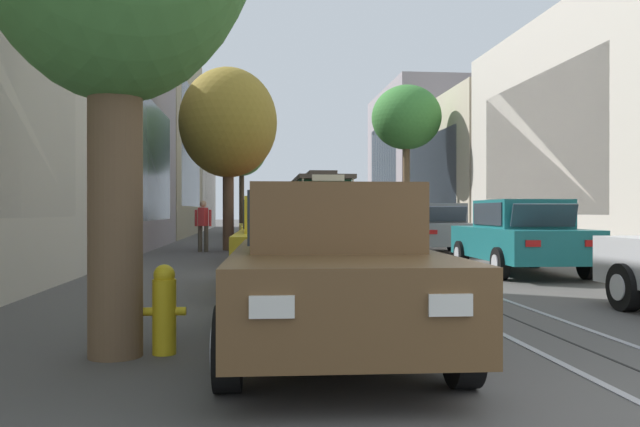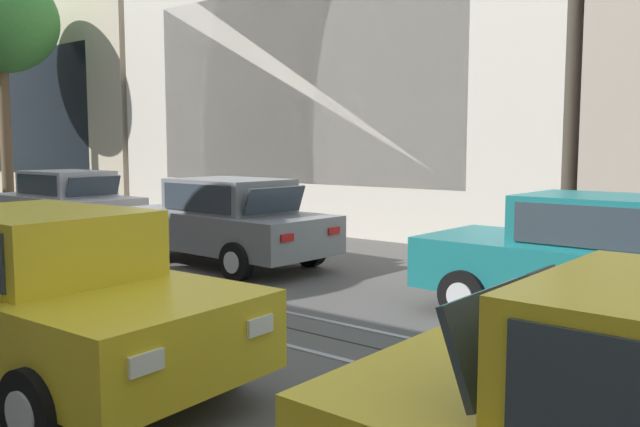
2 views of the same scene
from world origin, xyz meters
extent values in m
cube|color=beige|center=(8.82, 19.03, 4.11)|extent=(4.18, 13.72, 8.23)
cube|color=#2D3842|center=(6.75, 19.03, 3.70)|extent=(0.04, 9.81, 4.94)
cube|color=#BCAD93|center=(9.49, 33.05, 3.81)|extent=(5.53, 13.72, 7.63)
cube|color=#2D3842|center=(6.75, 33.05, 3.43)|extent=(0.04, 9.81, 4.58)
cube|color=#2D3842|center=(-2.59, 9.22, 1.26)|extent=(1.30, 0.22, 0.45)
cube|color=#B21414|center=(-2.01, 10.04, 0.75)|extent=(0.28, 0.05, 0.12)
cube|color=#B21414|center=(-3.13, 10.06, 0.75)|extent=(0.28, 0.05, 0.12)
cube|color=gold|center=(-2.70, 13.67, 0.65)|extent=(1.97, 4.37, 0.66)
cube|color=gold|center=(-2.71, 13.82, 1.28)|extent=(1.56, 2.12, 0.60)
cube|color=#2D3842|center=(-2.67, 12.98, 1.26)|extent=(1.34, 0.27, 0.47)
cube|color=#2D3842|center=(-1.96, 13.85, 1.28)|extent=(0.10, 1.81, 0.47)
cube|color=white|center=(-2.06, 11.53, 0.75)|extent=(0.28, 0.05, 0.14)
cube|color=white|center=(-3.17, 11.49, 0.75)|extent=(0.28, 0.05, 0.14)
cylinder|color=black|center=(-1.77, 12.37, 0.32)|extent=(0.22, 0.65, 0.64)
cylinder|color=silver|center=(-1.66, 12.38, 0.32)|extent=(0.03, 0.35, 0.35)
cylinder|color=black|center=(-3.53, 12.31, 0.32)|extent=(0.22, 0.65, 0.64)
cylinder|color=silver|center=(-3.64, 12.30, 0.32)|extent=(0.03, 0.35, 0.35)
cylinder|color=black|center=(-1.87, 15.04, 0.32)|extent=(0.22, 0.65, 0.64)
cylinder|color=silver|center=(-1.76, 15.04, 0.32)|extent=(0.03, 0.35, 0.35)
cube|color=white|center=(-1.83, 16.38, 0.75)|extent=(0.28, 0.05, 0.14)
cylinder|color=silver|center=(-1.44, 17.23, 0.32)|extent=(0.04, 0.35, 0.35)
cube|color=#196B70|center=(2.46, 10.24, 0.65)|extent=(1.94, 4.36, 0.66)
cube|color=#196B70|center=(2.46, 10.09, 1.28)|extent=(1.54, 2.11, 0.60)
cube|color=#2D3842|center=(2.48, 10.93, 1.26)|extent=(1.34, 0.26, 0.47)
cube|color=#2D3842|center=(1.71, 10.11, 1.28)|extent=(0.09, 1.81, 0.47)
cube|color=#2D3842|center=(3.20, 10.06, 1.28)|extent=(0.09, 1.81, 0.47)
cube|color=white|center=(1.97, 12.42, 0.75)|extent=(0.28, 0.05, 0.14)
cube|color=white|center=(3.09, 12.38, 0.75)|extent=(0.28, 0.05, 0.14)
cylinder|color=black|center=(1.62, 11.60, 0.32)|extent=(0.22, 0.65, 0.64)
cylinder|color=silver|center=(1.51, 11.60, 0.32)|extent=(0.03, 0.35, 0.35)
cylinder|color=black|center=(3.38, 11.54, 0.32)|extent=(0.22, 0.65, 0.64)
cylinder|color=silver|center=(3.49, 11.54, 0.32)|extent=(0.03, 0.35, 0.35)
cube|color=slate|center=(2.45, 16.81, 0.65)|extent=(2.01, 4.38, 0.66)
cube|color=slate|center=(2.44, 16.66, 1.28)|extent=(1.57, 2.13, 0.60)
cube|color=#2D3842|center=(2.48, 17.50, 1.26)|extent=(1.34, 0.29, 0.47)
cube|color=#2D3842|center=(2.38, 15.48, 1.26)|extent=(1.30, 0.26, 0.45)
cube|color=#2D3842|center=(1.69, 16.70, 1.28)|extent=(0.12, 1.81, 0.47)
cube|color=#2D3842|center=(3.19, 16.62, 1.28)|extent=(0.12, 1.81, 0.47)
cube|color=white|center=(1.99, 19.00, 0.75)|extent=(0.28, 0.05, 0.14)
cube|color=#B21414|center=(1.78, 14.68, 0.75)|extent=(0.28, 0.05, 0.12)
cube|color=white|center=(3.11, 18.94, 0.75)|extent=(0.28, 0.05, 0.14)
cube|color=#B21414|center=(2.90, 14.63, 0.75)|extent=(0.28, 0.05, 0.12)
cylinder|color=black|center=(1.63, 18.18, 0.32)|extent=(0.23, 0.65, 0.64)
cylinder|color=silver|center=(1.52, 18.19, 0.32)|extent=(0.04, 0.35, 0.35)
cylinder|color=black|center=(3.39, 18.10, 0.32)|extent=(0.23, 0.65, 0.64)
cylinder|color=silver|center=(3.50, 18.09, 0.32)|extent=(0.04, 0.35, 0.35)
cylinder|color=black|center=(1.50, 15.52, 0.32)|extent=(0.23, 0.65, 0.64)
cylinder|color=silver|center=(1.39, 15.53, 0.32)|extent=(0.04, 0.35, 0.35)
cylinder|color=black|center=(3.26, 15.44, 0.32)|extent=(0.23, 0.65, 0.64)
cylinder|color=silver|center=(3.37, 15.43, 0.32)|extent=(0.04, 0.35, 0.35)
cube|color=#B7B7BC|center=(2.65, 22.68, 0.65)|extent=(1.85, 4.32, 0.66)
cube|color=#B7B7BC|center=(2.65, 22.53, 1.28)|extent=(1.50, 2.08, 0.60)
cube|color=#2D3842|center=(2.66, 23.37, 1.26)|extent=(1.33, 0.24, 0.47)
cube|color=#2D3842|center=(2.63, 21.35, 1.26)|extent=(1.30, 0.21, 0.45)
cube|color=#2D3842|center=(1.90, 22.54, 1.28)|extent=(0.05, 1.81, 0.47)
cube|color=#2D3842|center=(3.39, 22.52, 1.28)|extent=(0.05, 1.81, 0.47)
cube|color=white|center=(2.12, 24.85, 0.75)|extent=(0.28, 0.04, 0.14)
cube|color=#B21414|center=(2.06, 20.53, 0.75)|extent=(0.28, 0.04, 0.12)
cube|color=white|center=(3.23, 24.83, 0.75)|extent=(0.28, 0.04, 0.14)
cube|color=#B21414|center=(3.18, 20.51, 0.75)|extent=(0.28, 0.04, 0.12)
cylinder|color=black|center=(1.78, 24.02, 0.32)|extent=(0.21, 0.64, 0.64)
cylinder|color=black|center=(3.54, 24.00, 0.32)|extent=(0.21, 0.64, 0.64)
cylinder|color=silver|center=(3.65, 24.00, 0.32)|extent=(0.02, 0.35, 0.35)
cylinder|color=black|center=(1.75, 21.36, 0.32)|extent=(0.21, 0.64, 0.64)
cylinder|color=silver|center=(1.64, 21.36, 0.32)|extent=(0.02, 0.35, 0.35)
cylinder|color=black|center=(3.51, 21.34, 0.32)|extent=(0.21, 0.64, 0.64)
cylinder|color=silver|center=(3.62, 21.34, 0.32)|extent=(0.02, 0.35, 0.35)
cylinder|color=brown|center=(4.46, 29.29, 2.66)|extent=(0.35, 0.35, 5.32)
ellipsoid|color=#387A33|center=(4.46, 29.29, 6.14)|extent=(3.55, 3.71, 3.29)
camera|label=1|loc=(-3.18, -3.25, 1.34)|focal=36.40mm
camera|label=2|loc=(-5.69, 7.99, 2.17)|focal=36.62mm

